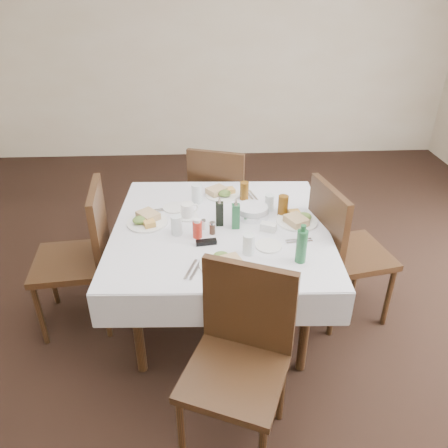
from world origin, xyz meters
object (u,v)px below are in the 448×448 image
at_px(chair_east, 340,245).
at_px(water_w, 176,225).
at_px(chair_south, 241,349).
at_px(chair_west, 84,250).
at_px(chair_north, 220,194).
at_px(oil_cruet_dark, 220,213).
at_px(water_s, 249,244).
at_px(bread_basket, 252,212).
at_px(dining_table, 221,236).
at_px(water_n, 197,194).
at_px(oil_cruet_green, 236,215).
at_px(ketchup_bottle, 197,229).
at_px(coffee_mug, 188,211).
at_px(water_e, 269,203).
at_px(green_bottle, 302,246).

bearing_deg(chair_east, water_w, -175.68).
height_order(chair_east, water_w, chair_east).
xyz_separation_m(chair_south, chair_west, (-0.97, 0.92, 0.01)).
xyz_separation_m(chair_north, oil_cruet_dark, (-0.04, -0.86, 0.29)).
bearing_deg(chair_west, water_s, -18.66).
bearing_deg(bread_basket, chair_north, 104.13).
bearing_deg(water_s, dining_table, 114.09).
bearing_deg(water_n, oil_cruet_dark, -65.51).
xyz_separation_m(chair_north, bread_basket, (0.19, -0.76, 0.23)).
bearing_deg(oil_cruet_green, chair_west, 176.90).
bearing_deg(bread_basket, oil_cruet_dark, -155.77).
relative_size(chair_south, water_w, 7.95).
relative_size(water_s, oil_cruet_dark, 0.62).
bearing_deg(water_s, chair_east, 26.12).
bearing_deg(oil_cruet_green, bread_basket, 49.31).
height_order(dining_table, bread_basket, bread_basket).
xyz_separation_m(water_w, oil_cruet_green, (0.38, 0.06, 0.03)).
height_order(chair_east, ketchup_bottle, chair_east).
bearing_deg(water_s, chair_north, 95.64).
distance_m(chair_west, coffee_mug, 0.74).
bearing_deg(water_e, bread_basket, -146.98).
distance_m(chair_south, water_s, 0.62).
bearing_deg(water_s, bread_basket, 80.93).
bearing_deg(oil_cruet_green, water_s, -80.16).
xyz_separation_m(chair_north, water_n, (-0.18, -0.53, 0.27)).
xyz_separation_m(chair_south, water_e, (0.29, 1.09, 0.25)).
distance_m(water_n, water_e, 0.52).
height_order(chair_west, coffee_mug, chair_west).
relative_size(dining_table, water_e, 12.49).
bearing_deg(water_w, water_n, 73.42).
height_order(water_n, coffee_mug, water_n).
height_order(water_e, coffee_mug, water_e).
xyz_separation_m(dining_table, oil_cruet_dark, (-0.01, 0.02, 0.16)).
xyz_separation_m(chair_east, water_w, (-1.09, -0.08, 0.24)).
bearing_deg(chair_north, water_e, -64.83).
xyz_separation_m(water_w, bread_basket, (0.50, 0.20, -0.03)).
bearing_deg(dining_table, coffee_mug, 149.77).
height_order(chair_north, oil_cruet_dark, chair_north).
distance_m(water_s, water_e, 0.57).
height_order(chair_east, green_bottle, chair_east).
height_order(oil_cruet_dark, oil_cruet_green, oil_cruet_green).
bearing_deg(chair_east, water_s, -153.88).
distance_m(coffee_mug, green_bottle, 0.85).
relative_size(chair_north, chair_south, 0.98).
height_order(chair_north, chair_west, chair_west).
bearing_deg(chair_south, water_e, 75.37).
bearing_deg(water_n, bread_basket, -30.69).
bearing_deg(chair_south, dining_table, 93.79).
bearing_deg(water_w, water_s, -29.58).
bearing_deg(water_e, water_w, -155.36).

